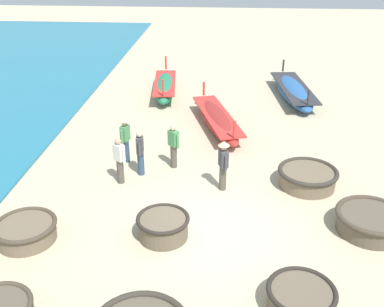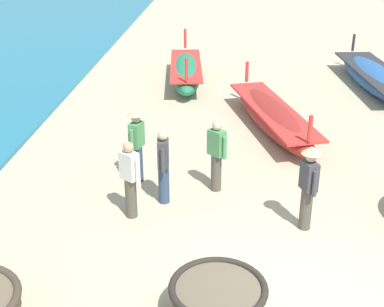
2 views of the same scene
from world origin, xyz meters
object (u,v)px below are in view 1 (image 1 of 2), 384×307
at_px(coracle_far_left, 301,298).
at_px(fisherman_with_hat, 119,160).
at_px(fisherman_crouching, 173,145).
at_px(fisherman_standing_right, 223,162).
at_px(long_boat_green_hull, 165,87).
at_px(long_boat_ochre_hull, 293,91).
at_px(fisherman_standing_left, 125,137).
at_px(coracle_upturned, 371,221).
at_px(coracle_far_right, 307,177).
at_px(coracle_beside_post, 163,226).
at_px(coracle_front_right, 26,231).
at_px(fisherman_hauling, 140,152).
at_px(long_boat_white_hull, 217,120).

bearing_deg(coracle_far_left, fisherman_with_hat, 134.63).
distance_m(coracle_far_left, fisherman_crouching, 7.18).
bearing_deg(fisherman_standing_right, long_boat_green_hull, 108.48).
height_order(long_boat_ochre_hull, fisherman_standing_left, fisherman_standing_left).
distance_m(long_boat_green_hull, fisherman_crouching, 7.66).
distance_m(fisherman_standing_right, fisherman_standing_left, 3.79).
relative_size(long_boat_green_hull, fisherman_standing_right, 2.75).
height_order(fisherman_crouching, fisherman_standing_left, fisherman_standing_left).
distance_m(coracle_far_left, fisherman_standing_right, 5.25).
relative_size(coracle_upturned, fisherman_standing_right, 1.15).
distance_m(coracle_far_right, coracle_upturned, 2.68).
distance_m(coracle_beside_post, coracle_front_right, 3.60).
bearing_deg(fisherman_hauling, fisherman_with_hat, -132.89).
distance_m(coracle_far_right, long_boat_white_hull, 5.41).
bearing_deg(fisherman_standing_left, fisherman_with_hat, -85.41).
distance_m(coracle_far_right, fisherman_standing_left, 6.25).
bearing_deg(long_boat_ochre_hull, fisherman_hauling, -126.59).
height_order(coracle_beside_post, coracle_far_left, coracle_beside_post).
height_order(coracle_upturned, fisherman_hauling, fisherman_hauling).
xyz_separation_m(coracle_upturned, fisherman_with_hat, (-7.30, 2.08, 0.52)).
bearing_deg(fisherman_hauling, long_boat_green_hull, 91.78).
relative_size(coracle_front_right, fisherman_with_hat, 1.05).
bearing_deg(long_boat_ochre_hull, coracle_front_right, -125.29).
bearing_deg(fisherman_crouching, coracle_upturned, -29.89).
xyz_separation_m(coracle_beside_post, fisherman_crouching, (-0.16, 3.96, 0.50)).
relative_size(coracle_beside_post, fisherman_crouching, 0.90).
height_order(coracle_far_left, fisherman_standing_right, fisherman_standing_right).
xyz_separation_m(fisherman_hauling, fisherman_crouching, (1.03, 0.60, 0.00)).
height_order(coracle_far_right, long_boat_ochre_hull, long_boat_ochre_hull).
bearing_deg(fisherman_with_hat, coracle_front_right, -119.97).
bearing_deg(coracle_beside_post, long_boat_white_hull, 80.66).
xyz_separation_m(coracle_beside_post, coracle_far_right, (4.23, 3.00, -0.01)).
relative_size(coracle_upturned, long_boat_green_hull, 0.42).
bearing_deg(long_boat_white_hull, fisherman_with_hat, -122.08).
xyz_separation_m(coracle_far_right, fisherman_hauling, (-5.42, 0.35, 0.51)).
bearing_deg(coracle_front_right, fisherman_crouching, 52.00).
height_order(long_boat_ochre_hull, fisherman_with_hat, fisherman_with_hat).
xyz_separation_m(coracle_upturned, long_boat_green_hull, (-7.00, 10.82, 0.09)).
height_order(coracle_far_right, fisherman_standing_right, fisherman_standing_right).
relative_size(coracle_far_left, fisherman_with_hat, 0.96).
bearing_deg(coracle_upturned, fisherman_with_hat, 164.09).
bearing_deg(coracle_upturned, long_boat_ochre_hull, 93.73).
relative_size(coracle_far_right, fisherman_standing_right, 1.14).
bearing_deg(long_boat_white_hull, coracle_far_right, -56.44).
relative_size(coracle_beside_post, fisherman_with_hat, 0.90).
xyz_separation_m(coracle_far_right, long_boat_white_hull, (-2.99, 4.51, 0.04)).
relative_size(coracle_front_right, long_boat_green_hull, 0.36).
height_order(coracle_far_right, coracle_front_right, coracle_far_right).
bearing_deg(long_boat_white_hull, fisherman_standing_left, -133.59).
height_order(coracle_beside_post, long_boat_white_hull, long_boat_white_hull).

